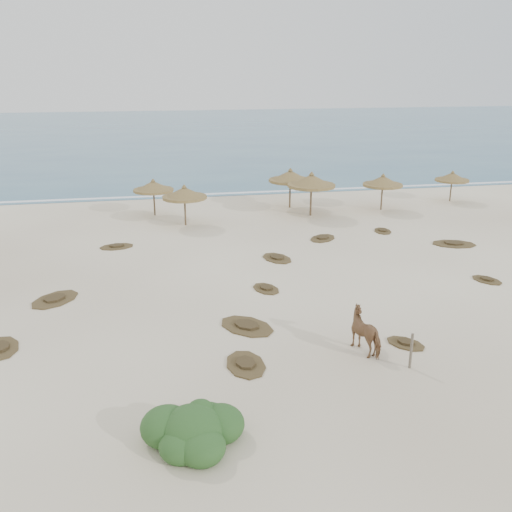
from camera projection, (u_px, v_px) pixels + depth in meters
name	position (u px, v px, depth m)	size (l,w,h in m)	color
ground	(303.00, 322.00, 23.99)	(160.00, 160.00, 0.00)	#FCF2CF
ocean	(182.00, 132.00, 93.88)	(200.00, 100.00, 0.01)	#285579
foam_line	(221.00, 194.00, 48.22)	(70.00, 0.60, 0.01)	white
palapa_1	(153.00, 187.00, 40.60)	(3.63, 3.63, 2.69)	brown
palapa_2	(184.00, 193.00, 38.01)	(3.09, 3.09, 2.81)	brown
palapa_3	(290.00, 177.00, 42.79)	(4.21, 4.21, 3.05)	brown
palapa_4	(311.00, 181.00, 40.43)	(3.49, 3.49, 3.20)	brown
palapa_5	(383.00, 182.00, 42.16)	(3.73, 3.73, 2.77)	brown
palapa_6	(452.00, 177.00, 44.99)	(3.08, 3.08, 2.48)	brown
horse	(367.00, 331.00, 21.31)	(0.86, 1.88, 1.59)	#8C5D3F
fence_post_near	(411.00, 351.00, 20.11)	(0.10, 0.10, 1.34)	#706654
bush	(193.00, 430.00, 16.09)	(3.00, 2.64, 1.34)	#2E5323
scrub_0	(0.00, 348.00, 21.65)	(1.71, 2.30, 0.16)	brown
scrub_1	(55.00, 299.00, 26.20)	(2.79, 2.97, 0.16)	brown
scrub_2	(266.00, 288.00, 27.46)	(1.57, 1.94, 0.16)	brown
scrub_3	(277.00, 258.00, 31.85)	(2.01, 2.45, 0.16)	brown
scrub_4	(487.00, 280.00, 28.59)	(1.58, 1.86, 0.16)	brown
scrub_5	(454.00, 244.00, 34.43)	(2.98, 2.38, 0.16)	brown
scrub_6	(117.00, 246.00, 33.91)	(2.19, 1.63, 0.16)	brown
scrub_7	(323.00, 238.00, 35.56)	(2.41, 2.42, 0.16)	brown
scrub_9	(247.00, 326.00, 23.49)	(2.88, 3.04, 0.16)	brown
scrub_10	(383.00, 231.00, 37.14)	(1.33, 1.80, 0.16)	brown
scrub_11	(246.00, 364.00, 20.47)	(1.53, 2.23, 0.16)	brown
scrub_12	(406.00, 343.00, 22.02)	(1.74, 1.85, 0.16)	brown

